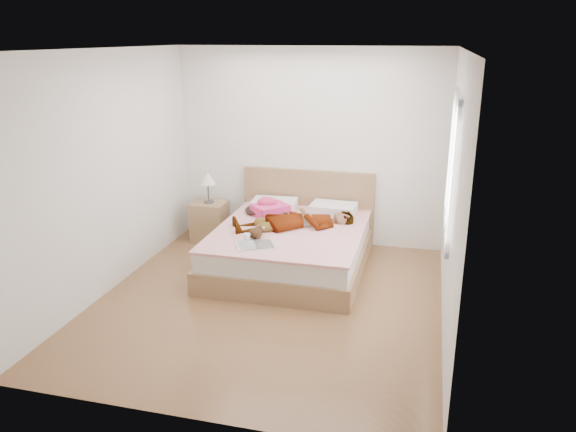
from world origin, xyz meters
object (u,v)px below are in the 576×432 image
object	(u,v)px
coffee_mug	(247,237)
magazine	(256,245)
nightstand	(210,218)
woman	(295,218)
plush_toy	(256,233)
towel	(269,208)
bed	(292,244)
phone	(265,199)

from	to	relation	value
coffee_mug	magazine	bearing A→B (deg)	-43.92
magazine	nightstand	distance (m)	1.73
woman	plush_toy	bearing A→B (deg)	-58.07
nightstand	coffee_mug	bearing A→B (deg)	-51.69
woman	magazine	bearing A→B (deg)	-45.13
nightstand	plush_toy	bearing A→B (deg)	-46.99
coffee_mug	nightstand	xyz separation A→B (m)	(-0.95, 1.20, -0.23)
woman	nightstand	bearing A→B (deg)	-138.94
woman	magazine	world-z (taller)	woman
coffee_mug	nightstand	size ratio (longest dim) A/B	0.12
woman	magazine	size ratio (longest dim) A/B	2.99
towel	plush_toy	distance (m)	0.90
bed	coffee_mug	distance (m)	0.76
bed	nightstand	world-z (taller)	bed
plush_toy	nightstand	world-z (taller)	nightstand
bed	towel	bearing A→B (deg)	135.59
towel	magazine	bearing A→B (deg)	-81.55
bed	towel	size ratio (longest dim) A/B	3.84
woman	towel	distance (m)	0.56
plush_toy	magazine	bearing A→B (deg)	-74.31
plush_toy	nightstand	size ratio (longest dim) A/B	0.25
phone	plush_toy	bearing A→B (deg)	-106.11
plush_toy	phone	bearing A→B (deg)	100.33
bed	towel	distance (m)	0.64
woman	coffee_mug	bearing A→B (deg)	-58.72
phone	nightstand	bearing A→B (deg)	142.94
magazine	coffee_mug	bearing A→B (deg)	136.08
phone	bed	world-z (taller)	bed
nightstand	towel	bearing A→B (deg)	-12.51
woman	plush_toy	world-z (taller)	woman
magazine	coffee_mug	world-z (taller)	coffee_mug
plush_toy	bed	bearing A→B (deg)	59.83
towel	magazine	size ratio (longest dim) A/B	1.07
coffee_mug	woman	bearing A→B (deg)	57.72
phone	towel	world-z (taller)	towel
phone	magazine	bearing A→B (deg)	-105.00
phone	magazine	world-z (taller)	phone
magazine	nightstand	xyz separation A→B (m)	(-1.09, 1.33, -0.20)
bed	plush_toy	bearing A→B (deg)	-120.17
phone	bed	xyz separation A→B (m)	(0.46, -0.43, -0.43)
magazine	plush_toy	distance (m)	0.26
woman	towel	bearing A→B (deg)	-155.99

